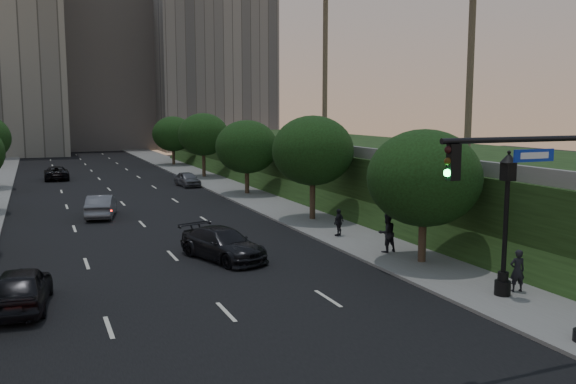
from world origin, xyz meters
name	(u,v)px	position (x,y,z in m)	size (l,w,h in m)	color
ground	(278,368)	(0.00, 0.00, 0.00)	(160.00, 160.00, 0.00)	black
road_surface	(126,208)	(0.00, 30.00, 0.01)	(16.00, 140.00, 0.02)	black
sidewalk_right	(259,199)	(10.25, 30.00, 0.07)	(4.50, 140.00, 0.15)	slate
embankment	(400,171)	(22.00, 28.00, 2.00)	(18.00, 90.00, 4.00)	black
parapet_wall	(307,145)	(13.50, 28.00, 4.35)	(0.35, 90.00, 0.70)	slate
office_block_mid	(102,77)	(6.00, 102.00, 13.00)	(22.00, 18.00, 26.00)	#9F9892
office_block_right	(206,49)	(24.00, 96.00, 18.00)	(20.00, 22.00, 36.00)	gray
tree_right_a	(424,178)	(10.30, 8.00, 4.02)	(5.20, 5.20, 6.24)	#38281C
tree_right_b	(313,151)	(10.30, 20.00, 4.52)	(5.20, 5.20, 6.74)	#38281C
tree_right_c	(247,147)	(10.30, 33.00, 4.02)	(5.20, 5.20, 6.24)	#38281C
tree_right_d	(203,134)	(10.30, 47.00, 4.52)	(5.20, 5.20, 6.74)	#38281C
tree_right_e	(173,134)	(10.30, 62.00, 4.02)	(5.20, 5.20, 6.24)	#38281C
traffic_signal_mast	(562,230)	(7.98, -2.08, 3.67)	(5.68, 0.56, 7.00)	black
street_lamp	(505,230)	(10.10, 2.51, 2.63)	(0.64, 0.64, 5.62)	black
sedan_near_left	(21,288)	(-6.64, 8.15, 0.79)	(1.86, 4.62, 1.58)	black
sedan_mid_left	(101,206)	(-2.08, 26.54, 0.76)	(1.62, 4.64, 1.53)	#5B5C63
sedan_far_left	(56,173)	(-4.05, 50.90, 0.70)	(2.33, 5.05, 1.40)	black
sedan_near_right	(223,244)	(2.09, 12.42, 0.75)	(2.11, 5.18, 1.50)	black
sedan_far_right	(187,179)	(7.00, 40.48, 0.68)	(1.60, 3.97, 1.35)	#57595F
pedestrian_a	(517,270)	(10.94, 2.67, 0.97)	(0.60, 0.39, 1.65)	black
pedestrian_b	(387,233)	(9.78, 10.21, 1.11)	(0.94, 0.73, 1.93)	black
pedestrian_c	(339,222)	(9.39, 14.56, 0.91)	(0.89, 0.37, 1.52)	black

